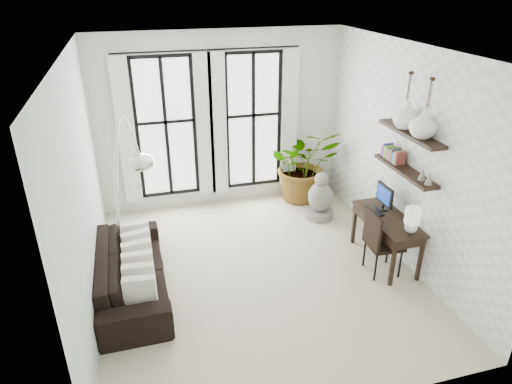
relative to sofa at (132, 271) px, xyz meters
name	(u,v)px	position (x,y,z in m)	size (l,w,h in m)	color
floor	(258,271)	(1.80, -0.02, -0.33)	(5.00, 5.00, 0.00)	beige
ceiling	(258,50)	(1.80, -0.02, 2.87)	(5.00, 5.00, 0.00)	white
wall_left	(82,193)	(-0.45, -0.02, 1.27)	(5.00, 5.00, 0.00)	silver
wall_right	(406,157)	(4.05, -0.02, 1.27)	(5.00, 5.00, 0.00)	white
wall_back	(221,121)	(1.80, 2.48, 1.27)	(4.50, 4.50, 0.00)	white
windows	(211,125)	(1.60, 2.41, 1.23)	(3.26, 0.13, 2.65)	white
wall_shelves	(406,154)	(3.91, -0.20, 1.39)	(0.25, 1.30, 0.60)	black
sofa	(132,271)	(0.00, 0.00, 0.00)	(2.28, 0.89, 0.67)	black
throw_pillows	(138,260)	(0.10, 0.00, 0.17)	(0.40, 1.52, 0.40)	white
plant	(303,164)	(3.31, 2.13, 0.40)	(1.32, 1.15, 1.47)	#2D7228
desk	(389,222)	(3.75, -0.29, 0.38)	(0.54, 1.29, 1.15)	black
desk_chair	(379,239)	(3.48, -0.49, 0.24)	(0.50, 0.50, 1.01)	black
arc_lamp	(125,161)	(0.11, 0.30, 1.51)	(0.75, 0.86, 2.46)	silver
buddha	(320,199)	(3.33, 1.30, 0.04)	(0.49, 0.49, 0.89)	gray
vase_a	(424,123)	(3.91, -0.49, 1.93)	(0.37, 0.37, 0.38)	white
vase_b	(407,115)	(3.91, -0.09, 1.93)	(0.37, 0.37, 0.38)	white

